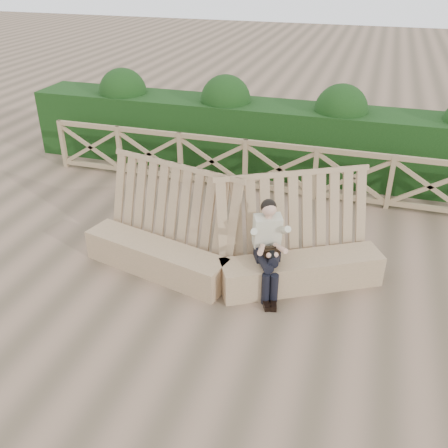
% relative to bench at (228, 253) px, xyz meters
% --- Properties ---
extents(ground, '(60.00, 60.00, 0.00)m').
position_rel_bench_xyz_m(ground, '(0.15, -0.40, -0.41)').
color(ground, brown).
rests_on(ground, ground).
extents(bench, '(4.62, 1.84, 1.62)m').
position_rel_bench_xyz_m(bench, '(0.00, 0.00, 0.00)').
color(bench, '#8B734F').
rests_on(bench, ground).
extents(woman, '(0.57, 0.88, 1.42)m').
position_rel_bench_xyz_m(woman, '(0.65, -0.16, 0.37)').
color(woman, black).
rests_on(woman, ground).
extents(guardrail, '(10.10, 0.09, 1.10)m').
position_rel_bench_xyz_m(guardrail, '(0.15, 3.10, 0.14)').
color(guardrail, olive).
rests_on(guardrail, ground).
extents(hedge, '(12.00, 1.20, 1.50)m').
position_rel_bench_xyz_m(hedge, '(0.15, 4.30, 0.34)').
color(hedge, black).
rests_on(hedge, ground).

